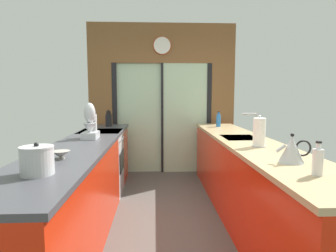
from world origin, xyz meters
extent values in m
cube|color=#4C4742|center=(0.00, 0.60, -0.01)|extent=(5.04, 7.60, 0.02)
cube|color=brown|center=(0.00, 2.40, 2.35)|extent=(2.64, 0.08, 0.70)
cube|color=#B2D1AD|center=(-0.42, 2.42, 1.00)|extent=(0.80, 0.02, 2.00)
cube|color=#B2D1AD|center=(0.42, 2.38, 1.00)|extent=(0.80, 0.02, 2.00)
cube|color=black|center=(-0.86, 2.40, 1.00)|extent=(0.08, 0.10, 2.00)
cube|color=black|center=(0.86, 2.40, 1.00)|extent=(0.08, 0.10, 2.00)
cube|color=black|center=(0.00, 2.40, 1.00)|extent=(0.04, 0.10, 2.00)
cube|color=brown|center=(-1.11, 2.40, 1.00)|extent=(0.42, 0.08, 2.00)
cube|color=brown|center=(1.11, 2.40, 1.00)|extent=(0.42, 0.08, 2.00)
cylinder|color=white|center=(0.00, 2.34, 2.30)|extent=(0.29, 0.03, 0.29)
torus|color=#DB4C23|center=(0.00, 2.34, 2.30)|extent=(0.31, 0.02, 0.31)
cube|color=red|center=(-0.91, -0.33, 0.44)|extent=(0.58, 2.55, 0.88)
cube|color=red|center=(-0.91, 1.88, 0.44)|extent=(0.58, 0.65, 0.88)
cube|color=#3D3D42|center=(-0.91, 0.30, 0.90)|extent=(0.62, 3.80, 0.04)
cube|color=red|center=(0.91, 0.30, 0.44)|extent=(0.58, 3.80, 0.88)
cube|color=tan|center=(0.91, 0.30, 0.90)|extent=(0.62, 3.80, 0.04)
cube|color=#B7BABC|center=(0.89, 0.55, 0.90)|extent=(0.40, 0.48, 0.05)
cylinder|color=#B7BABC|center=(1.09, 0.55, 1.07)|extent=(0.02, 0.02, 0.29)
cylinder|color=#B7BABC|center=(1.00, 0.55, 1.20)|extent=(0.18, 0.02, 0.02)
cube|color=#B7BABC|center=(-0.91, 1.25, 0.44)|extent=(0.58, 0.60, 0.88)
cube|color=black|center=(-0.61, 1.25, 0.48)|extent=(0.01, 0.48, 0.28)
cube|color=black|center=(-0.91, 1.25, 0.91)|extent=(0.58, 0.60, 0.03)
cylinder|color=#B7BABC|center=(-0.61, 1.07, 0.80)|extent=(0.02, 0.04, 0.04)
cylinder|color=#B7BABC|center=(-0.61, 1.25, 0.80)|extent=(0.02, 0.04, 0.04)
cylinder|color=#B7BABC|center=(-0.61, 1.43, 0.80)|extent=(0.02, 0.04, 0.04)
cylinder|color=gray|center=(-0.89, -0.53, 0.92)|extent=(0.07, 0.07, 0.01)
cone|color=gray|center=(-0.89, -0.53, 0.96)|extent=(0.15, 0.15, 0.06)
cube|color=black|center=(-0.89, 1.86, 1.02)|extent=(0.08, 0.14, 0.20)
cylinder|color=black|center=(-0.92, 1.86, 1.14)|extent=(0.02, 0.02, 0.06)
cylinder|color=black|center=(-0.90, 1.86, 1.15)|extent=(0.02, 0.02, 0.08)
cylinder|color=black|center=(-0.88, 1.86, 1.15)|extent=(0.02, 0.02, 0.08)
cylinder|color=black|center=(-0.86, 1.86, 1.14)|extent=(0.02, 0.02, 0.06)
cube|color=#B7BABC|center=(-0.89, 0.53, 0.96)|extent=(0.17, 0.26, 0.08)
cube|color=#B7BABC|center=(-0.89, 0.63, 1.10)|extent=(0.10, 0.08, 0.20)
ellipsoid|color=#B7BABC|center=(-0.89, 0.52, 1.22)|extent=(0.13, 0.12, 0.24)
cone|color=#B7BABC|center=(-0.89, 0.50, 1.04)|extent=(0.15, 0.15, 0.13)
cylinder|color=#B7BABC|center=(-0.89, -0.98, 1.01)|extent=(0.21, 0.21, 0.17)
cylinder|color=#B7BABC|center=(-0.89, -0.98, 1.10)|extent=(0.21, 0.21, 0.01)
sphere|color=black|center=(-0.89, -0.98, 1.11)|extent=(0.03, 0.03, 0.03)
cone|color=#B7BABC|center=(0.89, -0.74, 1.02)|extent=(0.19, 0.19, 0.20)
sphere|color=black|center=(0.89, -0.74, 1.13)|extent=(0.03, 0.03, 0.03)
cylinder|color=#B7BABC|center=(0.81, -0.74, 1.03)|extent=(0.08, 0.02, 0.07)
torus|color=black|center=(0.98, -0.74, 1.03)|extent=(0.13, 0.01, 0.13)
cylinder|color=silver|center=(0.89, -1.09, 1.00)|extent=(0.07, 0.07, 0.17)
cylinder|color=silver|center=(0.89, -1.09, 1.11)|extent=(0.03, 0.03, 0.04)
cylinder|color=black|center=(0.89, -1.09, 1.13)|extent=(0.04, 0.04, 0.01)
cylinder|color=#286BB7|center=(0.89, 1.72, 1.02)|extent=(0.07, 0.07, 0.20)
cylinder|color=#286BB7|center=(0.89, 1.72, 1.14)|extent=(0.03, 0.03, 0.04)
cylinder|color=black|center=(0.89, 1.72, 1.16)|extent=(0.04, 0.04, 0.01)
cylinder|color=#B7BABC|center=(0.89, -0.07, 0.93)|extent=(0.14, 0.14, 0.01)
cylinder|color=white|center=(0.89, -0.07, 1.07)|extent=(0.12, 0.12, 0.27)
sphere|color=#B7BABC|center=(0.89, -0.07, 1.22)|extent=(0.03, 0.03, 0.03)
camera|label=1|loc=(-0.14, -2.80, 1.43)|focal=30.37mm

